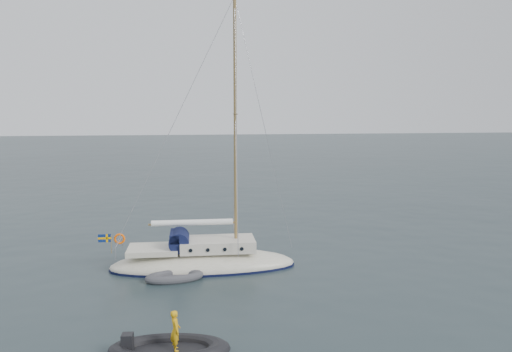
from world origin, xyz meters
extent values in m
plane|color=black|center=(0.00, 0.00, 0.00)|extent=(300.00, 300.00, 0.00)
ellipsoid|color=silver|center=(-2.24, -0.82, 0.16)|extent=(9.52, 2.96, 1.59)
cube|color=beige|center=(-1.49, -0.82, 1.25)|extent=(3.81, 2.01, 0.58)
cube|color=silver|center=(-4.77, -0.82, 1.08)|extent=(2.54, 2.01, 0.26)
cylinder|color=#101538|center=(-3.45, -0.82, 1.54)|extent=(1.02, 1.75, 1.02)
cube|color=#101538|center=(-3.66, -0.82, 1.75)|extent=(0.48, 1.75, 0.42)
cylinder|color=olive|center=(-0.54, -0.82, 7.30)|extent=(0.16, 0.16, 12.69)
cylinder|color=olive|center=(-0.54, -0.82, 7.93)|extent=(0.05, 2.33, 0.05)
cylinder|color=olive|center=(-2.76, -0.82, 2.38)|extent=(4.44, 0.11, 0.11)
cylinder|color=white|center=(-2.76, -0.82, 2.43)|extent=(4.13, 0.30, 0.30)
cylinder|color=#9998A0|center=(-6.47, -0.82, 1.53)|extent=(0.04, 2.33, 0.04)
torus|color=#FF5B05|center=(-6.52, -0.19, 1.53)|extent=(0.57, 0.11, 0.57)
cylinder|color=olive|center=(-6.84, -0.82, 1.43)|extent=(0.03, 0.03, 0.95)
cube|color=navy|center=(-7.15, -0.82, 1.75)|extent=(0.63, 0.02, 0.40)
cube|color=#FFAF00|center=(-7.15, -0.82, 1.75)|extent=(0.66, 0.03, 0.10)
cube|color=#FFAF00|center=(-7.04, -0.82, 1.75)|extent=(0.10, 0.03, 0.42)
cylinder|color=black|center=(-2.87, 0.19, 1.25)|extent=(0.19, 0.06, 0.19)
cylinder|color=black|center=(-2.87, -1.84, 1.25)|extent=(0.19, 0.06, 0.19)
cylinder|color=black|center=(-2.02, 0.19, 1.25)|extent=(0.19, 0.06, 0.19)
cylinder|color=black|center=(-2.02, -1.84, 1.25)|extent=(0.19, 0.06, 0.19)
cylinder|color=black|center=(-1.18, 0.19, 1.25)|extent=(0.19, 0.06, 0.19)
cylinder|color=black|center=(-1.18, -1.84, 1.25)|extent=(0.19, 0.06, 0.19)
cylinder|color=black|center=(-0.33, 0.19, 1.25)|extent=(0.19, 0.06, 0.19)
cylinder|color=black|center=(-0.33, -1.84, 1.25)|extent=(0.19, 0.06, 0.19)
cube|color=#45464A|center=(-3.71, -2.50, 0.12)|extent=(1.72, 0.71, 0.10)
cube|color=black|center=(-3.85, -10.01, 0.15)|extent=(2.53, 1.05, 0.13)
cube|color=black|center=(-5.22, -10.01, 0.47)|extent=(0.37, 0.37, 0.63)
imported|color=gold|center=(-3.64, -10.01, 0.88)|extent=(0.45, 0.57, 1.38)
camera|label=1|loc=(-3.47, -25.94, 8.06)|focal=35.00mm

